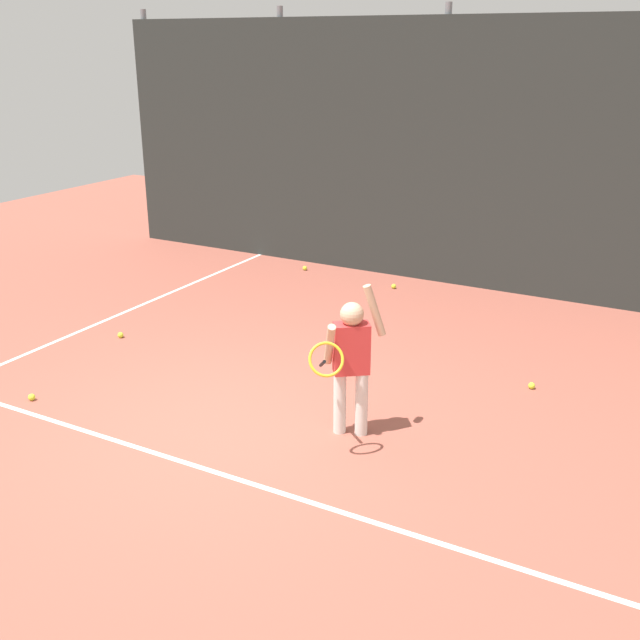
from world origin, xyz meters
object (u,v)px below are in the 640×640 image
at_px(tennis_ball_2, 394,286).
at_px(tennis_ball_4, 532,386).
at_px(tennis_ball_0, 32,397).
at_px(tennis_ball_1, 305,268).
at_px(tennis_ball_3, 120,335).
at_px(tennis_player, 350,357).

distance_m(tennis_ball_2, tennis_ball_4, 3.40).
bearing_deg(tennis_ball_0, tennis_ball_1, 88.81).
distance_m(tennis_ball_0, tennis_ball_2, 5.14).
relative_size(tennis_ball_1, tennis_ball_4, 1.00).
xyz_separation_m(tennis_ball_1, tennis_ball_3, (-0.50, -3.41, 0.00)).
height_order(tennis_player, tennis_ball_2, tennis_player).
bearing_deg(tennis_player, tennis_ball_3, 130.78).
distance_m(tennis_ball_0, tennis_ball_3, 1.69).
bearing_deg(tennis_player, tennis_ball_4, 18.94).
height_order(tennis_ball_1, tennis_ball_2, same).
distance_m(tennis_player, tennis_ball_3, 3.50).
distance_m(tennis_ball_0, tennis_ball_4, 4.85).
xyz_separation_m(tennis_ball_2, tennis_ball_3, (-2.02, -3.23, 0.00)).
bearing_deg(tennis_ball_0, tennis_ball_3, 103.51).
bearing_deg(tennis_player, tennis_ball_0, 160.20).
relative_size(tennis_player, tennis_ball_4, 20.46).
distance_m(tennis_ball_2, tennis_ball_3, 3.81).
relative_size(tennis_ball_0, tennis_ball_4, 1.00).
xyz_separation_m(tennis_ball_3, tennis_ball_4, (4.51, 0.92, 0.00)).
xyz_separation_m(tennis_ball_0, tennis_ball_1, (0.10, 5.05, 0.00)).
height_order(tennis_ball_2, tennis_ball_3, same).
xyz_separation_m(tennis_player, tennis_ball_3, (-3.35, 0.76, -0.69)).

